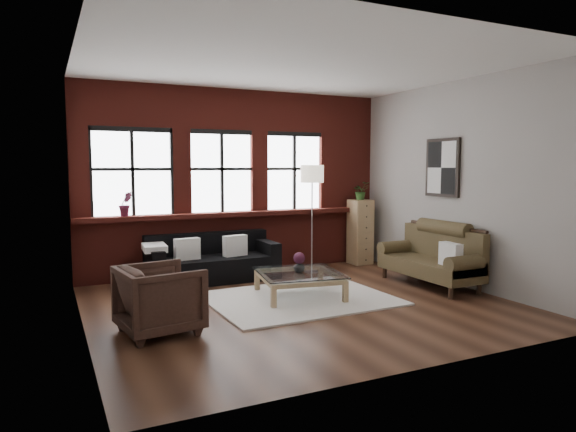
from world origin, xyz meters
name	(u,v)px	position (x,y,z in m)	size (l,w,h in m)	color
floor	(300,304)	(0.00, 0.00, 0.00)	(5.50, 5.50, 0.00)	#3D2216
ceiling	(301,64)	(0.00, 0.00, 3.20)	(5.50, 5.50, 0.00)	white
wall_back	(237,182)	(0.00, 2.50, 1.60)	(5.50, 5.50, 0.00)	#A49F99
wall_front	(427,197)	(0.00, -2.50, 1.60)	(5.50, 5.50, 0.00)	#A49F99
wall_left	(79,191)	(-2.75, 0.00, 1.60)	(5.00, 5.00, 0.00)	#A49F99
wall_right	(457,184)	(2.75, 0.00, 1.60)	(5.00, 5.00, 0.00)	#A49F99
brick_backwall	(238,182)	(0.00, 2.44, 1.60)	(5.50, 0.12, 3.20)	maroon
sill_ledge	(240,214)	(0.00, 2.35, 1.04)	(5.50, 0.30, 0.08)	maroon
window_left	(132,174)	(-1.80, 2.45, 1.75)	(1.38, 0.10, 1.50)	black
window_mid	(221,173)	(-0.30, 2.45, 1.75)	(1.38, 0.10, 1.50)	black
window_right	(294,173)	(1.10, 2.45, 1.75)	(1.38, 0.10, 1.50)	black
wall_poster	(443,168)	(2.72, 0.30, 1.85)	(0.05, 0.74, 0.94)	black
shag_rug	(299,299)	(0.09, 0.21, 0.01)	(2.49, 1.96, 0.03)	silver
dark_sofa	(213,258)	(-0.64, 1.90, 0.38)	(2.10, 0.85, 0.76)	black
pillow_a	(187,249)	(-1.09, 1.80, 0.57)	(0.40, 0.14, 0.34)	white
pillow_b	(235,246)	(-0.29, 1.80, 0.57)	(0.40, 0.14, 0.34)	white
vintage_settee	(429,256)	(2.30, 0.08, 0.48)	(0.80, 1.80, 0.96)	#463920
pillow_settee	(451,254)	(2.22, -0.47, 0.59)	(0.14, 0.38, 0.34)	white
armchair	(160,299)	(-1.98, -0.41, 0.39)	(0.83, 0.85, 0.78)	#36221B
coffee_table	(299,285)	(0.14, 0.32, 0.18)	(1.13, 1.13, 0.38)	tan
vase	(299,266)	(0.14, 0.32, 0.45)	(0.16, 0.16, 0.17)	#B2B2B2
flowers	(299,258)	(0.14, 0.32, 0.57)	(0.17, 0.17, 0.17)	#4E1B32
drawer_chest	(360,232)	(2.36, 2.11, 0.62)	(0.38, 0.38, 1.24)	tan
potted_plant_top	(361,191)	(2.36, 2.11, 1.41)	(0.31, 0.27, 0.34)	#2D5923
floor_lamp	(312,215)	(1.11, 1.75, 1.02)	(0.40, 0.40, 2.04)	#A5A5A8
sill_plant	(126,204)	(-1.94, 2.32, 1.28)	(0.22, 0.17, 0.39)	#4E1B32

